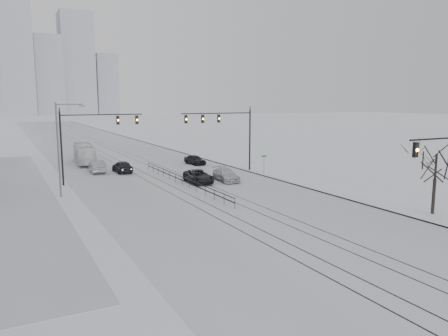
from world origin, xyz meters
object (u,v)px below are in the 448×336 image
(sedan_sb_inner, at_px, (122,167))
(sedan_nb_front, at_px, (198,176))
(box_truck, at_px, (84,154))
(sedan_nb_far, at_px, (195,160))
(bare_tree, at_px, (436,160))
(sedan_sb_outer, at_px, (97,167))
(sedan_nb_right, at_px, (226,175))

(sedan_sb_inner, bearing_deg, sedan_nb_front, 117.46)
(sedan_sb_inner, xyz_separation_m, sedan_nb_front, (5.86, -10.82, -0.05))
(box_truck, bearing_deg, sedan_nb_far, 153.98)
(sedan_nb_far, bearing_deg, bare_tree, -88.60)
(sedan_sb_outer, bearing_deg, sedan_nb_front, 128.29)
(bare_tree, relative_size, box_truck, 0.60)
(sedan_nb_front, bearing_deg, sedan_nb_right, -3.38)
(sedan_sb_outer, xyz_separation_m, box_truck, (0.00, 9.07, 0.65))
(sedan_nb_right, xyz_separation_m, sedan_nb_far, (2.03, 13.57, -0.01))
(sedan_sb_outer, distance_m, sedan_nb_front, 15.13)
(sedan_sb_outer, bearing_deg, sedan_nb_far, -174.07)
(sedan_sb_inner, xyz_separation_m, sedan_nb_right, (9.08, -11.33, -0.06))
(bare_tree, bearing_deg, sedan_sb_outer, 120.11)
(sedan_nb_far, bearing_deg, sedan_nb_front, -119.88)
(sedan_sb_inner, distance_m, sedan_nb_right, 14.52)
(sedan_sb_inner, bearing_deg, box_truck, -75.87)
(bare_tree, xyz_separation_m, sedan_nb_right, (-7.75, 21.11, -3.78))
(bare_tree, height_order, sedan_nb_front, bare_tree)
(box_truck, bearing_deg, sedan_sb_inner, 109.99)
(bare_tree, distance_m, sedan_nb_front, 24.53)
(sedan_nb_right, bearing_deg, sedan_nb_front, 176.32)
(sedan_sb_inner, height_order, sedan_nb_front, sedan_sb_inner)
(sedan_nb_front, bearing_deg, sedan_sb_inner, 124.03)
(bare_tree, xyz_separation_m, sedan_nb_far, (-5.72, 34.67, -3.79))
(sedan_nb_right, bearing_deg, bare_tree, -64.55)
(sedan_sb_inner, xyz_separation_m, sedan_sb_outer, (-2.87, 1.53, 0.01))
(sedan_nb_front, relative_size, sedan_nb_right, 1.06)
(sedan_sb_outer, height_order, sedan_nb_far, sedan_sb_outer)
(sedan_nb_front, height_order, box_truck, box_truck)
(sedan_nb_front, bearing_deg, bare_tree, -57.49)
(sedan_sb_inner, relative_size, sedan_nb_front, 0.87)
(box_truck, bearing_deg, sedan_nb_front, 117.03)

